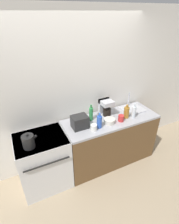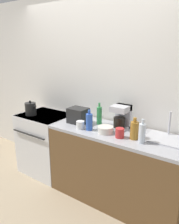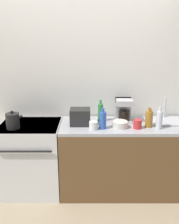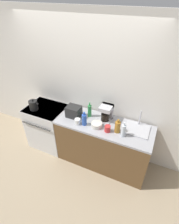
# 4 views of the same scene
# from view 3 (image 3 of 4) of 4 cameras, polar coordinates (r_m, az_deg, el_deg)

# --- Properties ---
(ground_plane) EXTENTS (12.00, 12.00, 0.00)m
(ground_plane) POSITION_cam_3_polar(r_m,az_deg,el_deg) (3.25, -2.36, -20.16)
(ground_plane) COLOR tan
(wall_back) EXTENTS (8.00, 0.05, 2.60)m
(wall_back) POSITION_cam_3_polar(r_m,az_deg,el_deg) (3.32, -2.19, 5.60)
(wall_back) COLOR silver
(wall_back) RESTS_ON ground_plane
(stove) EXTENTS (0.74, 0.64, 0.92)m
(stove) POSITION_cam_3_polar(r_m,az_deg,el_deg) (3.33, -13.06, -10.05)
(stove) COLOR silver
(stove) RESTS_ON ground_plane
(counter_block) EXTENTS (1.64, 0.63, 0.92)m
(counter_block) POSITION_cam_3_polar(r_m,az_deg,el_deg) (3.30, 8.12, -10.28)
(counter_block) COLOR brown
(counter_block) RESTS_ON ground_plane
(kettle) EXTENTS (0.20, 0.16, 0.22)m
(kettle) POSITION_cam_3_polar(r_m,az_deg,el_deg) (3.05, -17.20, -1.92)
(kettle) COLOR black
(kettle) RESTS_ON stove
(toaster) EXTENTS (0.24, 0.20, 0.20)m
(toaster) POSITION_cam_3_polar(r_m,az_deg,el_deg) (3.04, -2.22, -1.09)
(toaster) COLOR black
(toaster) RESTS_ON counter_block
(coffee_maker) EXTENTS (0.20, 0.22, 0.29)m
(coffee_maker) POSITION_cam_3_polar(r_m,az_deg,el_deg) (3.19, 7.73, 0.66)
(coffee_maker) COLOR #B7B7BC
(coffee_maker) RESTS_ON counter_block
(sink_tray) EXTENTS (0.40, 0.35, 0.28)m
(sink_tray) POSITION_cam_3_polar(r_m,az_deg,el_deg) (3.32, 17.18, -1.75)
(sink_tray) COLOR #B7B7BC
(sink_tray) RESTS_ON counter_block
(bottle_clear) EXTENTS (0.07, 0.07, 0.26)m
(bottle_clear) POSITION_cam_3_polar(r_m,az_deg,el_deg) (3.02, 15.61, -1.67)
(bottle_clear) COLOR silver
(bottle_clear) RESTS_ON counter_block
(bottle_blue) EXTENTS (0.08, 0.08, 0.25)m
(bottle_blue) POSITION_cam_3_polar(r_m,az_deg,el_deg) (2.91, 3.01, -1.84)
(bottle_blue) COLOR #2D56B7
(bottle_blue) RESTS_ON counter_block
(bottle_green) EXTENTS (0.07, 0.07, 0.28)m
(bottle_green) POSITION_cam_3_polar(r_m,az_deg,el_deg) (3.14, 2.45, -0.09)
(bottle_green) COLOR #338C47
(bottle_green) RESTS_ON counter_block
(bottle_amber) EXTENTS (0.09, 0.09, 0.24)m
(bottle_amber) POSITION_cam_3_polar(r_m,az_deg,el_deg) (3.05, 13.37, -1.50)
(bottle_amber) COLOR #9E6B23
(bottle_amber) RESTS_ON counter_block
(cup_red) EXTENTS (0.10, 0.10, 0.11)m
(cup_red) POSITION_cam_3_polar(r_m,az_deg,el_deg) (2.98, 10.85, -2.71)
(cup_red) COLOR red
(cup_red) RESTS_ON counter_block
(cup_white) EXTENTS (0.10, 0.10, 0.10)m
(cup_white) POSITION_cam_3_polar(r_m,az_deg,el_deg) (2.90, 0.83, -3.08)
(cup_white) COLOR white
(cup_white) RESTS_ON counter_block
(bowl) EXTENTS (0.18, 0.18, 0.08)m
(bowl) POSITION_cam_3_polar(r_m,az_deg,el_deg) (2.98, 6.94, -2.81)
(bowl) COLOR beige
(bowl) RESTS_ON counter_block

